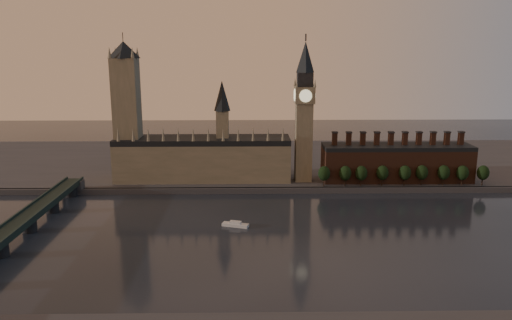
% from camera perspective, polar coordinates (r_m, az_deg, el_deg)
% --- Properties ---
extents(ground, '(900.00, 900.00, 0.00)m').
position_cam_1_polar(ground, '(273.43, 5.74, -9.21)').
color(ground, black).
rests_on(ground, ground).
extents(north_bank, '(900.00, 182.00, 4.00)m').
position_cam_1_polar(north_bank, '(442.27, 3.12, -0.26)').
color(north_bank, '#404145').
rests_on(north_bank, ground).
extents(palace_of_westminster, '(130.00, 30.30, 74.00)m').
position_cam_1_polar(palace_of_westminster, '(376.72, -5.99, 0.42)').
color(palace_of_westminster, gray).
rests_on(palace_of_westminster, north_bank).
extents(victoria_tower, '(24.00, 24.00, 108.00)m').
position_cam_1_polar(victoria_tower, '(379.60, -14.55, 5.91)').
color(victoria_tower, gray).
rests_on(victoria_tower, north_bank).
extents(big_ben, '(15.00, 15.00, 107.00)m').
position_cam_1_polar(big_ben, '(366.69, 5.53, 5.67)').
color(big_ben, gray).
rests_on(big_ben, north_bank).
extents(chimney_block, '(110.00, 25.00, 37.00)m').
position_cam_1_polar(chimney_block, '(387.59, 15.75, -0.22)').
color(chimney_block, '#4F2C1E').
rests_on(chimney_block, north_bank).
extents(embankment_tree_0, '(8.60, 8.60, 14.88)m').
position_cam_1_polar(embankment_tree_0, '(360.49, 7.79, -1.53)').
color(embankment_tree_0, black).
rests_on(embankment_tree_0, north_bank).
extents(embankment_tree_1, '(8.60, 8.60, 14.88)m').
position_cam_1_polar(embankment_tree_1, '(363.48, 10.17, -1.50)').
color(embankment_tree_1, black).
rests_on(embankment_tree_1, north_bank).
extents(embankment_tree_2, '(8.60, 8.60, 14.88)m').
position_cam_1_polar(embankment_tree_2, '(365.78, 11.95, -1.49)').
color(embankment_tree_2, black).
rests_on(embankment_tree_2, north_bank).
extents(embankment_tree_3, '(8.60, 8.60, 14.88)m').
position_cam_1_polar(embankment_tree_3, '(370.41, 14.26, -1.43)').
color(embankment_tree_3, black).
rests_on(embankment_tree_3, north_bank).
extents(embankment_tree_4, '(8.60, 8.60, 14.88)m').
position_cam_1_polar(embankment_tree_4, '(374.74, 16.66, -1.41)').
color(embankment_tree_4, black).
rests_on(embankment_tree_4, north_bank).
extents(embankment_tree_5, '(8.60, 8.60, 14.88)m').
position_cam_1_polar(embankment_tree_5, '(379.25, 18.44, -1.37)').
color(embankment_tree_5, black).
rests_on(embankment_tree_5, north_bank).
extents(embankment_tree_6, '(8.60, 8.60, 14.88)m').
position_cam_1_polar(embankment_tree_6, '(384.51, 20.66, -1.35)').
color(embankment_tree_6, black).
rests_on(embankment_tree_6, north_bank).
extents(embankment_tree_7, '(8.60, 8.60, 14.88)m').
position_cam_1_polar(embankment_tree_7, '(388.57, 22.54, -1.36)').
color(embankment_tree_7, black).
rests_on(embankment_tree_7, north_bank).
extents(embankment_tree_8, '(8.60, 8.60, 14.88)m').
position_cam_1_polar(embankment_tree_8, '(394.74, 24.52, -1.33)').
color(embankment_tree_8, black).
rests_on(embankment_tree_8, north_bank).
extents(westminster_bridge, '(14.00, 200.00, 11.55)m').
position_cam_1_polar(westminster_bridge, '(293.78, -26.05, -7.37)').
color(westminster_bridge, '#1B2A25').
rests_on(westminster_bridge, ground).
extents(river_boat, '(16.11, 8.90, 3.10)m').
position_cam_1_polar(river_boat, '(292.96, -2.37, -7.37)').
color(river_boat, silver).
rests_on(river_boat, ground).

